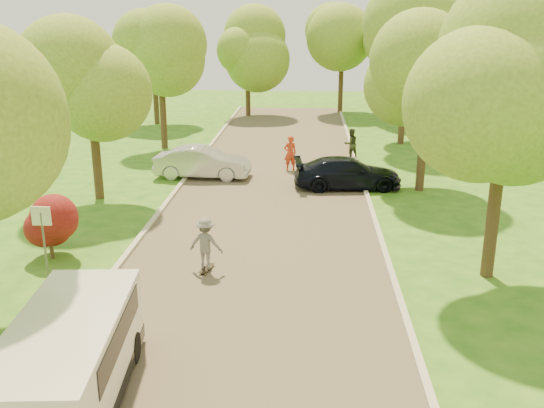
% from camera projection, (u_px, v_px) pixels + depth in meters
% --- Properties ---
extents(ground, '(100.00, 100.00, 0.00)m').
position_uv_depth(ground, '(232.00, 361.00, 13.20)').
color(ground, '#266117').
rests_on(ground, ground).
extents(road, '(8.00, 60.00, 0.01)m').
position_uv_depth(road, '(261.00, 235.00, 20.82)').
color(road, '#4C4438').
rests_on(road, ground).
extents(curb_left, '(0.18, 60.00, 0.12)m').
position_uv_depth(curb_left, '(145.00, 231.00, 21.04)').
color(curb_left, '#B2AD9E').
rests_on(curb_left, ground).
extents(curb_right, '(0.18, 60.00, 0.12)m').
position_uv_depth(curb_right, '(380.00, 236.00, 20.57)').
color(curb_right, '#B2AD9E').
rests_on(curb_right, ground).
extents(street_sign, '(0.55, 0.06, 2.17)m').
position_uv_depth(street_sign, '(42.00, 227.00, 16.88)').
color(street_sign, '#59595E').
rests_on(street_sign, ground).
extents(red_shrub, '(1.70, 1.70, 1.95)m').
position_uv_depth(red_shrub, '(49.00, 225.00, 18.48)').
color(red_shrub, '#382619').
rests_on(red_shrub, ground).
extents(tree_l_midb, '(4.30, 4.20, 6.62)m').
position_uv_depth(tree_l_midb, '(95.00, 86.00, 23.67)').
color(tree_l_midb, '#382619').
rests_on(tree_l_midb, ground).
extents(tree_l_far, '(4.92, 4.80, 7.79)m').
position_uv_depth(tree_l_far, '(163.00, 49.00, 32.91)').
color(tree_l_far, '#382619').
rests_on(tree_l_far, ground).
extents(tree_r_mida, '(5.13, 5.00, 7.95)m').
position_uv_depth(tree_r_mida, '(517.00, 82.00, 15.91)').
color(tree_r_mida, '#382619').
rests_on(tree_r_mida, ground).
extents(tree_r_midb, '(4.51, 4.40, 7.01)m').
position_uv_depth(tree_r_midb, '(433.00, 75.00, 24.71)').
color(tree_r_midb, '#382619').
rests_on(tree_r_midb, ground).
extents(tree_r_far, '(5.33, 5.20, 8.34)m').
position_uv_depth(tree_r_far, '(411.00, 41.00, 33.92)').
color(tree_r_far, '#382619').
rests_on(tree_r_far, ground).
extents(tree_bg_a, '(5.12, 5.00, 7.72)m').
position_uv_depth(tree_bg_a, '(156.00, 45.00, 40.72)').
color(tree_bg_a, '#382619').
rests_on(tree_bg_a, ground).
extents(tree_bg_b, '(5.12, 5.00, 7.95)m').
position_uv_depth(tree_bg_b, '(407.00, 41.00, 41.57)').
color(tree_bg_b, '#382619').
rests_on(tree_bg_b, ground).
extents(tree_bg_c, '(4.92, 4.80, 7.33)m').
position_uv_depth(tree_bg_c, '(250.00, 47.00, 44.27)').
color(tree_bg_c, '#382619').
rests_on(tree_bg_c, ground).
extents(tree_bg_d, '(5.12, 5.00, 7.72)m').
position_uv_depth(tree_bg_d, '(345.00, 42.00, 45.68)').
color(tree_bg_d, '#382619').
rests_on(tree_bg_d, ground).
extents(minivan, '(2.34, 5.06, 1.83)m').
position_uv_depth(minivan, '(69.00, 362.00, 11.42)').
color(minivan, white).
rests_on(minivan, ground).
extents(silver_sedan, '(4.47, 1.77, 1.45)m').
position_uv_depth(silver_sedan, '(202.00, 162.00, 27.98)').
color(silver_sedan, '#B6B7BB').
rests_on(silver_sedan, ground).
extents(dark_sedan, '(4.79, 2.28, 1.35)m').
position_uv_depth(dark_sedan, '(348.00, 173.00, 26.30)').
color(dark_sedan, black).
rests_on(dark_sedan, ground).
extents(longboard, '(0.37, 0.82, 0.09)m').
position_uv_depth(longboard, '(207.00, 268.00, 17.85)').
color(longboard, black).
rests_on(longboard, ground).
extents(skateboarder, '(1.09, 0.75, 1.55)m').
position_uv_depth(skateboarder, '(206.00, 243.00, 17.61)').
color(skateboarder, slate).
rests_on(skateboarder, longboard).
extents(person_striped, '(0.72, 0.58, 1.71)m').
position_uv_depth(person_striped, '(290.00, 153.00, 29.24)').
color(person_striped, red).
rests_on(person_striped, ground).
extents(person_olive, '(0.96, 0.89, 1.60)m').
position_uv_depth(person_olive, '(351.00, 144.00, 31.69)').
color(person_olive, '#2F3721').
rests_on(person_olive, ground).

